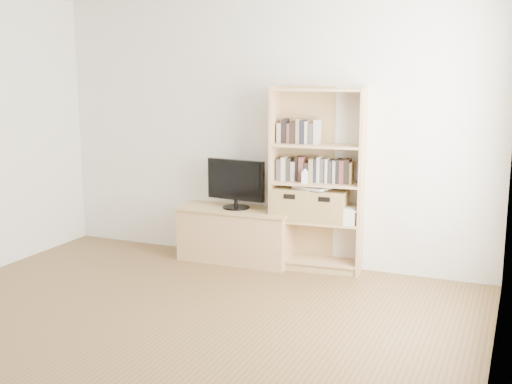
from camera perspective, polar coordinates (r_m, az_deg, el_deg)
The scene contains 13 objects.
floor at distance 4.49m, azimuth -11.62°, elevation -14.21°, with size 4.50×5.00×0.01m, color brown.
back_wall at distance 6.31m, azimuth 0.92°, elevation 5.53°, with size 4.50×0.02×2.60m, color white.
right_wall at distance 3.37m, azimuth 20.71°, elevation 0.12°, with size 0.02×5.00×2.60m, color white.
tv_stand at distance 6.40m, azimuth -1.77°, elevation -3.91°, with size 1.12×0.42×0.51m, color tan.
bookshelf at distance 6.03m, azimuth 5.46°, elevation 1.07°, with size 0.87×0.31×1.73m, color tan.
television at distance 6.28m, azimuth -1.80°, elevation 0.69°, with size 0.61×0.05×0.48m, color black.
books_row_mid at distance 6.03m, azimuth 5.51°, elevation 2.05°, with size 0.90×0.17×0.24m, color #4C4642.
books_row_upper at distance 6.03m, azimuth 3.78°, elevation 5.34°, with size 0.40×0.15×0.21m, color #4C4642.
baby_monitor at distance 5.95m, azimuth 4.36°, elevation 1.31°, with size 0.06×0.04×0.11m, color white.
basket_left at distance 6.12m, azimuth 3.29°, elevation -0.98°, with size 0.37×0.30×0.30m, color olive.
basket_right at distance 6.05m, azimuth 6.39°, elevation -1.21°, with size 0.36×0.29×0.29m, color olive.
laptop at distance 6.04m, azimuth 5.03°, elevation 0.42°, with size 0.32×0.22×0.03m, color silver.
magazine_stack at distance 6.03m, azimuth 8.16°, elevation -2.09°, with size 0.19×0.28×0.13m, color silver.
Camera 1 is at (2.36, -3.32, 1.89)m, focal length 45.00 mm.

